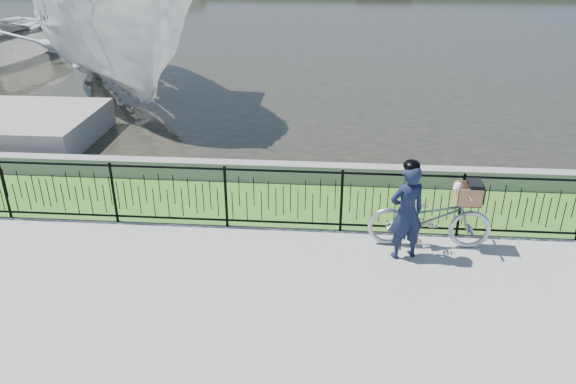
{
  "coord_description": "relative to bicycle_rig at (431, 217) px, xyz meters",
  "views": [
    {
      "loc": [
        0.77,
        -7.02,
        4.85
      ],
      "look_at": [
        0.13,
        1.0,
        1.0
      ],
      "focal_mm": 35.0,
      "sensor_mm": 36.0,
      "label": 1
    }
  ],
  "objects": [
    {
      "name": "water",
      "position": [
        -2.45,
        31.78,
        -0.53
      ],
      "size": [
        120.0,
        120.0,
        0.0
      ],
      "primitive_type": "plane",
      "color": "black",
      "rests_on": "ground"
    },
    {
      "name": "quay_wall",
      "position": [
        -2.45,
        2.38,
        -0.33
      ],
      "size": [
        60.0,
        0.3,
        0.4
      ],
      "primitive_type": "cube",
      "color": "gray",
      "rests_on": "ground"
    },
    {
      "name": "grass_strip",
      "position": [
        -2.45,
        1.38,
        -0.53
      ],
      "size": [
        60.0,
        2.0,
        0.01
      ],
      "primitive_type": "cube",
      "color": "#3B6C21",
      "rests_on": "ground"
    },
    {
      "name": "bicycle_rig",
      "position": [
        0.0,
        0.0,
        0.0
      ],
      "size": [
        1.99,
        0.7,
        1.2
      ],
      "color": "#A8ADB4",
      "rests_on": "ground"
    },
    {
      "name": "boat_near",
      "position": [
        -8.39,
        8.74,
        1.56
      ],
      "size": [
        9.05,
        10.66,
        5.77
      ],
      "color": "silver",
      "rests_on": "water"
    },
    {
      "name": "ground",
      "position": [
        -2.45,
        -1.22,
        -0.53
      ],
      "size": [
        120.0,
        120.0,
        0.0
      ],
      "primitive_type": "plane",
      "color": "gray",
      "rests_on": "ground"
    },
    {
      "name": "cyclist",
      "position": [
        -0.45,
        -0.38,
        0.29
      ],
      "size": [
        0.68,
        0.56,
        1.66
      ],
      "color": "#121832",
      "rests_on": "ground"
    },
    {
      "name": "fence",
      "position": [
        -2.45,
        0.38,
        0.04
      ],
      "size": [
        14.0,
        0.06,
        1.15
      ],
      "primitive_type": null,
      "color": "black",
      "rests_on": "ground"
    }
  ]
}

